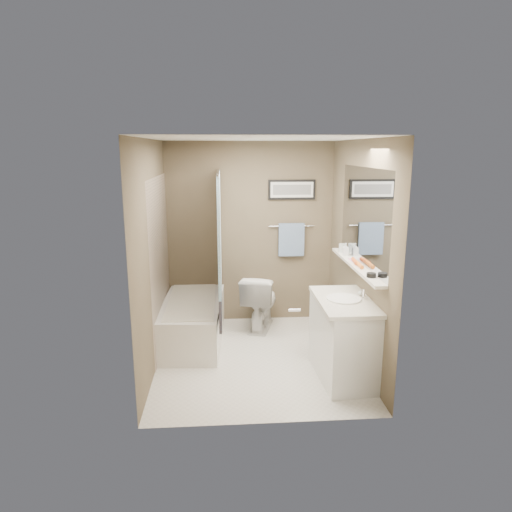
{
  "coord_description": "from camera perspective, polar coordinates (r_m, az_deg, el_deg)",
  "views": [
    {
      "loc": [
        -0.36,
        -4.72,
        2.3
      ],
      "look_at": [
        0.0,
        0.15,
        1.15
      ],
      "focal_mm": 32.0,
      "sensor_mm": 36.0,
      "label": 1
    }
  ],
  "objects": [
    {
      "name": "door_handle",
      "position": [
        3.8,
        4.83,
        -6.76
      ],
      "size": [
        0.1,
        0.02,
        0.02
      ],
      "primitive_type": "cylinder",
      "rotation": [
        0.0,
        1.57,
        0.0
      ],
      "color": "silver",
      "rests_on": "door"
    },
    {
      "name": "wall_front",
      "position": [
        3.67,
        1.59,
        -4.15
      ],
      "size": [
        2.2,
        0.04,
        2.4
      ],
      "primitive_type": "cube",
      "color": "brown",
      "rests_on": "ground"
    },
    {
      "name": "art_mat",
      "position": [
        6.03,
        4.52,
        8.26
      ],
      "size": [
        0.56,
        0.0,
        0.2
      ],
      "primitive_type": "cube",
      "color": "white",
      "rests_on": "art_frame"
    },
    {
      "name": "wall_back",
      "position": [
        6.06,
        -0.75,
        2.79
      ],
      "size": [
        2.2,
        0.04,
        2.4
      ],
      "primitive_type": "cube",
      "color": "brown",
      "rests_on": "ground"
    },
    {
      "name": "toilet",
      "position": [
        5.97,
        0.52,
        -5.65
      ],
      "size": [
        0.59,
        0.8,
        0.73
      ],
      "primitive_type": "imported",
      "rotation": [
        0.0,
        0.0,
        2.87
      ],
      "color": "white",
      "rests_on": "ground"
    },
    {
      "name": "door",
      "position": [
        3.82,
        9.88,
        -6.83
      ],
      "size": [
        0.8,
        0.02,
        2.0
      ],
      "primitive_type": "cube",
      "color": "silver",
      "rests_on": "wall_front"
    },
    {
      "name": "soap_bottle",
      "position": [
        5.29,
        11.15,
        0.83
      ],
      "size": [
        0.07,
        0.07,
        0.14
      ],
      "primitive_type": "imported",
      "rotation": [
        0.0,
        0.0,
        -0.11
      ],
      "color": "#999999",
      "rests_on": "shelf"
    },
    {
      "name": "curtain_upper",
      "position": [
        5.29,
        -4.61,
        3.43
      ],
      "size": [
        0.03,
        1.45,
        1.28
      ],
      "primitive_type": "cube",
      "color": "white",
      "rests_on": "curtain_rod"
    },
    {
      "name": "art_image",
      "position": [
        6.02,
        4.52,
        8.26
      ],
      "size": [
        0.5,
        0.0,
        0.13
      ],
      "primitive_type": "cube",
      "color": "#595959",
      "rests_on": "art_mat"
    },
    {
      "name": "curtain_rod",
      "position": [
        5.22,
        -4.74,
        10.47
      ],
      "size": [
        0.02,
        1.55,
        0.02
      ],
      "primitive_type": "cylinder",
      "rotation": [
        1.57,
        0.0,
        0.0
      ],
      "color": "silver",
      "rests_on": "wall_left"
    },
    {
      "name": "curtain_lower",
      "position": [
        5.49,
        -4.45,
        -5.03
      ],
      "size": [
        0.03,
        1.45,
        0.36
      ],
      "primitive_type": "cube",
      "color": "#263248",
      "rests_on": "curtain_rod"
    },
    {
      "name": "towel",
      "position": [
        6.1,
        4.44,
        2.05
      ],
      "size": [
        0.34,
        0.05,
        0.44
      ],
      "primitive_type": "cube",
      "color": "#98B8DD",
      "rests_on": "towel_bar"
    },
    {
      "name": "bathtub",
      "position": [
        5.68,
        -7.96,
        -8.04
      ],
      "size": [
        0.78,
        1.54,
        0.5
      ],
      "primitive_type": "cube",
      "rotation": [
        0.0,
        0.0,
        -0.06
      ],
      "color": "white",
      "rests_on": "ground"
    },
    {
      "name": "wall_left",
      "position": [
        4.9,
        -12.57,
        -0.04
      ],
      "size": [
        0.04,
        2.5,
        2.4
      ],
      "primitive_type": "cube",
      "color": "brown",
      "rests_on": "ground"
    },
    {
      "name": "tile_surround",
      "position": [
        5.43,
        -11.86,
        -0.89
      ],
      "size": [
        0.02,
        1.55,
        2.0
      ],
      "primitive_type": "cube",
      "color": "tan",
      "rests_on": "wall_left"
    },
    {
      "name": "towel_bar",
      "position": [
        6.08,
        4.44,
        3.75
      ],
      "size": [
        0.6,
        0.02,
        0.02
      ],
      "primitive_type": "cylinder",
      "rotation": [
        0.0,
        1.57,
        0.0
      ],
      "color": "silver",
      "rests_on": "wall_back"
    },
    {
      "name": "mirror",
      "position": [
        4.84,
        13.3,
        4.83
      ],
      "size": [
        0.02,
        1.6,
        1.0
      ],
      "primitive_type": "cube",
      "color": "silver",
      "rests_on": "wall_right"
    },
    {
      "name": "candle_bowl_near",
      "position": [
        4.45,
        14.21,
        -2.33
      ],
      "size": [
        0.09,
        0.09,
        0.04
      ],
      "primitive_type": "cylinder",
      "color": "black",
      "rests_on": "shelf"
    },
    {
      "name": "wall_right",
      "position": [
        5.05,
        12.44,
        0.37
      ],
      "size": [
        0.04,
        2.5,
        2.4
      ],
      "primitive_type": "cube",
      "color": "brown",
      "rests_on": "ground"
    },
    {
      "name": "hair_brush_back",
      "position": [
        4.95,
        12.27,
        -0.64
      ],
      "size": [
        0.06,
        0.22,
        0.04
      ],
      "primitive_type": "cylinder",
      "rotation": [
        1.57,
        0.0,
        -0.07
      ],
      "color": "#DC571F",
      "rests_on": "shelf"
    },
    {
      "name": "hair_brush_front",
      "position": [
        4.81,
        12.77,
        -1.07
      ],
      "size": [
        0.04,
        0.22,
        0.04
      ],
      "primitive_type": "cylinder",
      "rotation": [
        1.57,
        0.0,
        -0.01
      ],
      "color": "orange",
      "rests_on": "shelf"
    },
    {
      "name": "ceiling",
      "position": [
        4.73,
        0.14,
        14.23
      ],
      "size": [
        2.2,
        2.5,
        0.04
      ],
      "primitive_type": "cube",
      "color": "white",
      "rests_on": "wall_back"
    },
    {
      "name": "faucet_spout",
      "position": [
        4.67,
        13.32,
        -4.66
      ],
      "size": [
        0.02,
        0.02,
        0.1
      ],
      "primitive_type": "cylinder",
      "color": "white",
      "rests_on": "countertop"
    },
    {
      "name": "art_frame",
      "position": [
        6.04,
        4.5,
        8.27
      ],
      "size": [
        0.62,
        0.02,
        0.26
      ],
      "primitive_type": "cube",
      "color": "black",
      "rests_on": "wall_back"
    },
    {
      "name": "glass_jar",
      "position": [
        5.44,
        10.72,
        0.98
      ],
      "size": [
        0.08,
        0.08,
        0.1
      ],
      "primitive_type": "cylinder",
      "color": "silver",
      "rests_on": "shelf"
    },
    {
      "name": "sink_basin",
      "position": [
        4.63,
        10.92,
        -5.25
      ],
      "size": [
        0.34,
        0.34,
        0.01
      ],
      "primitive_type": "cylinder",
      "color": "white",
      "rests_on": "countertop"
    },
    {
      "name": "faucet_knob",
      "position": [
        4.77,
        12.95,
        -4.52
      ],
      "size": [
        0.05,
        0.05,
        0.05
      ],
      "primitive_type": "sphere",
      "color": "silver",
      "rests_on": "countertop"
    },
    {
      "name": "tub_rim",
      "position": [
        5.59,
        -8.04,
        -5.65
      ],
      "size": [
        0.56,
        1.36,
        0.02
      ],
      "primitive_type": "cube",
      "color": "silver",
      "rests_on": "bathtub"
    },
    {
      "name": "shelf",
      "position": [
        4.92,
        12.37,
        -1.16
      ],
      "size": [
        0.12,
        1.6,
        0.03
      ],
      "primitive_type": "cube",
      "color": "silver",
      "rests_on": "wall_right"
    },
    {
      "name": "ground",
      "position": [
        5.26,
        0.12,
        -12.67
      ],
      "size": [
        2.5,
        2.5,
        0.0
      ],
      "primitive_type": "plane",
      "color": "silver",
      "rests_on": "ground"
    },
    {
      "name": "countertop",
      "position": [
        4.64,
        11.03,
        -5.57
      ],
      "size": [
        0.54,
        0.96,
        0.04
      ],
      "primitive_type": "cube",
      "color": "beige",
      "rests_on": "vanity"
    },
    {
      "name": "vanity",
      "position": [
        4.8,
        10.92,
        -10.33
      ],
      "size": [
        0.55,
        0.93,
        0.8
      ],
      "primitive_type": "cube",
      "rotation": [
        0.0,
        0.0,
        0.06
      ],
      "color": "white",
      "rests_on": "ground"
    },
    {
      "name": "pink_comb",
      "position": [
        5.07,
        11.87,
        -0.51
      ],
      "size": [
        0.04,
        0.16,
        0.01
      ],
      "primitive_type": "cube",
      "rotation": [
        0.0,
        0.0,
        0.04
      ],
      "color": "pink",
      "rests_on": "shelf"
    }
  ]
}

